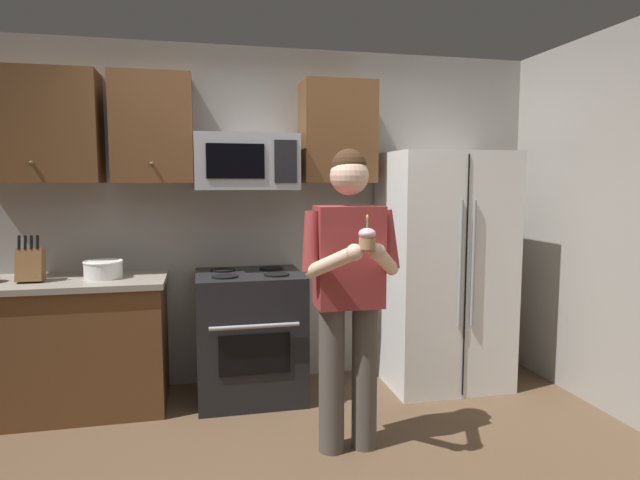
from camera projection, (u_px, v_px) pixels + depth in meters
wall_back at (263, 217)px, 4.24m from camera, size 4.40×0.10×2.60m
oven_range at (250, 335)px, 3.92m from camera, size 0.76×0.70×0.93m
microwave at (246, 162)px, 3.90m from camera, size 0.74×0.41×0.40m
refrigerator at (443, 269)px, 4.16m from camera, size 0.90×0.75×1.80m
cabinet_row_upper at (164, 129)px, 3.80m from camera, size 2.78×0.36×0.76m
counter_left at (59, 346)px, 3.65m from camera, size 1.44×0.66×0.92m
knife_block at (31, 265)px, 3.51m from camera, size 0.16×0.15×0.32m
bowl_large_white at (103, 269)px, 3.66m from camera, size 0.26×0.26×0.12m
person at (349, 284)px, 3.06m from camera, size 0.60×0.48×1.76m
cupcake at (367, 238)px, 2.71m from camera, size 0.09×0.09×0.17m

